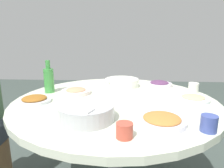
{
  "coord_description": "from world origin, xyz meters",
  "views": [
    {
      "loc": [
        -1.23,
        -0.05,
        1.14
      ],
      "look_at": [
        -0.0,
        0.02,
        0.85
      ],
      "focal_mm": 31.11,
      "sensor_mm": 36.0,
      "label": 1
    }
  ],
  "objects_px": {
    "green_bottle": "(49,80)",
    "rice_bowl": "(86,112)",
    "dish_shrimp": "(76,91)",
    "tea_cup_near": "(193,87)",
    "dish_tofu_braise": "(162,120)",
    "dish_eggplant": "(159,84)",
    "round_dining_table": "(115,109)",
    "tea_cup_far": "(124,130)",
    "soup_bowl": "(122,83)",
    "dish_stirfry": "(34,100)",
    "dish_noodles": "(193,98)",
    "tea_cup_side": "(209,123)"
  },
  "relations": [
    {
      "from": "soup_bowl",
      "to": "tea_cup_far",
      "type": "bearing_deg",
      "value": -178.63
    },
    {
      "from": "dish_stirfry",
      "to": "tea_cup_side",
      "type": "distance_m",
      "value": 0.98
    },
    {
      "from": "dish_noodles",
      "to": "dish_stirfry",
      "type": "height_order",
      "value": "dish_stirfry"
    },
    {
      "from": "green_bottle",
      "to": "rice_bowl",
      "type": "bearing_deg",
      "value": -142.44
    },
    {
      "from": "dish_shrimp",
      "to": "tea_cup_near",
      "type": "bearing_deg",
      "value": -83.74
    },
    {
      "from": "dish_tofu_braise",
      "to": "tea_cup_far",
      "type": "distance_m",
      "value": 0.23
    },
    {
      "from": "rice_bowl",
      "to": "round_dining_table",
      "type": "bearing_deg",
      "value": -19.61
    },
    {
      "from": "tea_cup_far",
      "to": "dish_eggplant",
      "type": "bearing_deg",
      "value": -18.24
    },
    {
      "from": "dish_shrimp",
      "to": "green_bottle",
      "type": "height_order",
      "value": "green_bottle"
    },
    {
      "from": "green_bottle",
      "to": "tea_cup_near",
      "type": "xyz_separation_m",
      "value": [
        0.07,
        -1.06,
        -0.06
      ]
    },
    {
      "from": "round_dining_table",
      "to": "dish_shrimp",
      "type": "distance_m",
      "value": 0.32
    },
    {
      "from": "dish_noodles",
      "to": "soup_bowl",
      "type": "bearing_deg",
      "value": 53.49
    },
    {
      "from": "rice_bowl",
      "to": "dish_noodles",
      "type": "height_order",
      "value": "rice_bowl"
    },
    {
      "from": "dish_noodles",
      "to": "dish_eggplant",
      "type": "bearing_deg",
      "value": 21.31
    },
    {
      "from": "dish_tofu_braise",
      "to": "green_bottle",
      "type": "xyz_separation_m",
      "value": [
        0.5,
        0.73,
        0.08
      ]
    },
    {
      "from": "green_bottle",
      "to": "tea_cup_near",
      "type": "height_order",
      "value": "green_bottle"
    },
    {
      "from": "rice_bowl",
      "to": "dish_shrimp",
      "type": "relative_size",
      "value": 1.28
    },
    {
      "from": "dish_tofu_braise",
      "to": "tea_cup_near",
      "type": "relative_size",
      "value": 3.08
    },
    {
      "from": "rice_bowl",
      "to": "dish_stirfry",
      "type": "xyz_separation_m",
      "value": [
        0.25,
        0.38,
        -0.02
      ]
    },
    {
      "from": "rice_bowl",
      "to": "dish_noodles",
      "type": "relative_size",
      "value": 1.33
    },
    {
      "from": "round_dining_table",
      "to": "dish_tofu_braise",
      "type": "height_order",
      "value": "dish_tofu_braise"
    },
    {
      "from": "soup_bowl",
      "to": "green_bottle",
      "type": "xyz_separation_m",
      "value": [
        -0.21,
        0.53,
        0.06
      ]
    },
    {
      "from": "soup_bowl",
      "to": "dish_tofu_braise",
      "type": "distance_m",
      "value": 0.73
    },
    {
      "from": "dish_tofu_braise",
      "to": "dish_stirfry",
      "type": "bearing_deg",
      "value": 69.8
    },
    {
      "from": "soup_bowl",
      "to": "tea_cup_far",
      "type": "height_order",
      "value": "soup_bowl"
    },
    {
      "from": "dish_tofu_braise",
      "to": "dish_eggplant",
      "type": "bearing_deg",
      "value": -9.04
    },
    {
      "from": "dish_eggplant",
      "to": "tea_cup_far",
      "type": "relative_size",
      "value": 2.99
    },
    {
      "from": "dish_eggplant",
      "to": "green_bottle",
      "type": "distance_m",
      "value": 0.88
    },
    {
      "from": "rice_bowl",
      "to": "tea_cup_near",
      "type": "xyz_separation_m",
      "value": [
        0.55,
        -0.7,
        -0.01
      ]
    },
    {
      "from": "dish_shrimp",
      "to": "dish_eggplant",
      "type": "distance_m",
      "value": 0.7
    },
    {
      "from": "dish_eggplant",
      "to": "tea_cup_side",
      "type": "distance_m",
      "value": 0.82
    },
    {
      "from": "dish_stirfry",
      "to": "tea_cup_near",
      "type": "relative_size",
      "value": 2.77
    },
    {
      "from": "dish_eggplant",
      "to": "tea_cup_side",
      "type": "bearing_deg",
      "value": -175.43
    },
    {
      "from": "tea_cup_far",
      "to": "dish_noodles",
      "type": "bearing_deg",
      "value": -40.99
    },
    {
      "from": "dish_shrimp",
      "to": "tea_cup_far",
      "type": "height_order",
      "value": "tea_cup_far"
    },
    {
      "from": "dish_tofu_braise",
      "to": "dish_eggplant",
      "type": "distance_m",
      "value": 0.76
    },
    {
      "from": "dish_noodles",
      "to": "tea_cup_near",
      "type": "height_order",
      "value": "tea_cup_near"
    },
    {
      "from": "tea_cup_near",
      "to": "dish_eggplant",
      "type": "bearing_deg",
      "value": 51.32
    },
    {
      "from": "tea_cup_near",
      "to": "tea_cup_side",
      "type": "height_order",
      "value": "tea_cup_side"
    },
    {
      "from": "dish_noodles",
      "to": "dish_eggplant",
      "type": "height_order",
      "value": "dish_eggplant"
    },
    {
      "from": "rice_bowl",
      "to": "tea_cup_far",
      "type": "relative_size",
      "value": 3.93
    },
    {
      "from": "round_dining_table",
      "to": "tea_cup_far",
      "type": "xyz_separation_m",
      "value": [
        -0.52,
        -0.06,
        0.1
      ]
    },
    {
      "from": "tea_cup_near",
      "to": "tea_cup_side",
      "type": "distance_m",
      "value": 0.66
    },
    {
      "from": "dish_tofu_braise",
      "to": "dish_stirfry",
      "type": "height_order",
      "value": "dish_tofu_braise"
    },
    {
      "from": "dish_eggplant",
      "to": "tea_cup_far",
      "type": "xyz_separation_m",
      "value": [
        -0.89,
        0.29,
        0.01
      ]
    },
    {
      "from": "tea_cup_far",
      "to": "tea_cup_side",
      "type": "relative_size",
      "value": 0.96
    },
    {
      "from": "soup_bowl",
      "to": "dish_noodles",
      "type": "relative_size",
      "value": 1.33
    },
    {
      "from": "dish_noodles",
      "to": "dish_shrimp",
      "type": "xyz_separation_m",
      "value": [
        0.11,
        0.79,
        0.0
      ]
    },
    {
      "from": "dish_shrimp",
      "to": "green_bottle",
      "type": "relative_size",
      "value": 0.9
    },
    {
      "from": "green_bottle",
      "to": "tea_cup_far",
      "type": "bearing_deg",
      "value": -139.4
    }
  ]
}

